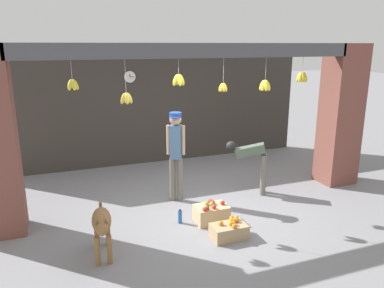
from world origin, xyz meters
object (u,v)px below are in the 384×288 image
Objects in this scene: dog at (102,224)px; wall_clock at (130,77)px; worker_stooping at (253,159)px; fruit_crate_apples at (211,213)px; fruit_crate_oranges at (229,230)px; water_bottle at (180,217)px; shopkeeper at (176,149)px.

dog is 3.37× the size of wall_clock.
worker_stooping is 1.93× the size of fruit_crate_apples.
dog is 1.91m from fruit_crate_oranges.
dog reaches higher than water_bottle.
wall_clock is at bearing 65.17° from worker_stooping.
shopkeeper reaches higher than worker_stooping.
water_bottle is at bearing 119.27° from dog.
shopkeeper is 2.73m from wall_clock.
shopkeeper is 1.55m from worker_stooping.
fruit_crate_apples is at bearing 131.00° from shopkeeper.
shopkeeper is 1.62× the size of worker_stooping.
wall_clock is (-1.81, 2.64, 1.44)m from worker_stooping.
dog is 4.46m from wall_clock.
shopkeeper is at bearing 139.54° from dog.
wall_clock is (-0.06, 3.38, 2.02)m from water_bottle.
dog is 3.35m from worker_stooping.
dog reaches higher than fruit_crate_oranges.
shopkeeper reaches higher than dog.
water_bottle is (-1.75, -0.74, -0.58)m from worker_stooping.
worker_stooping reaches higher than fruit_crate_apples.
worker_stooping reaches higher than fruit_crate_oranges.
worker_stooping is at bearing -55.49° from wall_clock.
wall_clock is (-0.30, 2.46, 1.13)m from shopkeeper.
shopkeeper reaches higher than fruit_crate_apples.
wall_clock is at bearing 99.17° from fruit_crate_apples.
fruit_crate_oranges is at bearing -53.26° from water_bottle.
water_bottle is 0.84× the size of wall_clock.
dog is 1.78× the size of fruit_crate_oranges.
dog is at bearing 175.23° from fruit_crate_oranges.
worker_stooping is (1.51, -0.18, -0.31)m from shopkeeper.
fruit_crate_apples is 4.07m from wall_clock.
worker_stooping is at bearing 22.92° from water_bottle.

